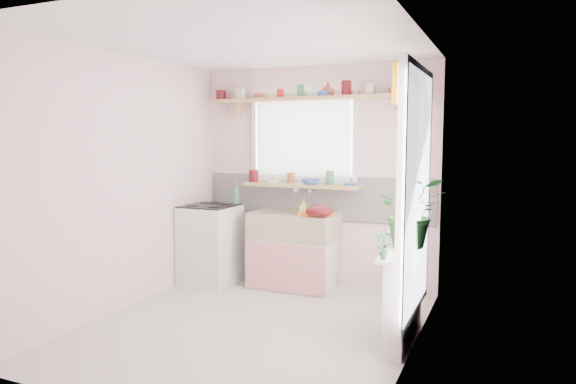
% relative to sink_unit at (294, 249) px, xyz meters
% --- Properties ---
extents(room, '(3.20, 3.20, 3.20)m').
position_rel_sink_unit_xyz_m(room, '(0.81, -0.43, 0.94)').
color(room, silver).
rests_on(room, ground).
extents(sink_unit, '(0.95, 0.65, 1.11)m').
position_rel_sink_unit_xyz_m(sink_unit, '(0.00, 0.00, 0.00)').
color(sink_unit, white).
rests_on(sink_unit, ground).
extents(cooker, '(0.58, 0.58, 0.93)m').
position_rel_sink_unit_xyz_m(cooker, '(-0.95, -0.24, 0.03)').
color(cooker, white).
rests_on(cooker, ground).
extents(radiator_ledge, '(0.22, 0.95, 0.78)m').
position_rel_sink_unit_xyz_m(radiator_ledge, '(1.45, -1.09, -0.03)').
color(radiator_ledge, white).
rests_on(radiator_ledge, ground).
extents(windowsill, '(1.40, 0.22, 0.04)m').
position_rel_sink_unit_xyz_m(windowsill, '(-0.00, 0.19, 0.71)').
color(windowsill, tan).
rests_on(windowsill, room).
extents(pine_shelf, '(2.52, 0.24, 0.04)m').
position_rel_sink_unit_xyz_m(pine_shelf, '(0.15, 0.18, 1.69)').
color(pine_shelf, tan).
rests_on(pine_shelf, room).
extents(shelf_crockery, '(2.47, 0.11, 0.12)m').
position_rel_sink_unit_xyz_m(shelf_crockery, '(0.13, 0.18, 1.76)').
color(shelf_crockery, '#590F14').
rests_on(shelf_crockery, pine_shelf).
extents(sill_crockery, '(1.35, 0.11, 0.12)m').
position_rel_sink_unit_xyz_m(sill_crockery, '(-0.05, 0.19, 0.78)').
color(sill_crockery, '#590F14').
rests_on(sill_crockery, windowsill).
extents(dish_tray, '(0.48, 0.43, 0.04)m').
position_rel_sink_unit_xyz_m(dish_tray, '(0.27, -0.05, 0.44)').
color(dish_tray, orange).
rests_on(dish_tray, sink_unit).
extents(colander, '(0.31, 0.31, 0.13)m').
position_rel_sink_unit_xyz_m(colander, '(0.38, -0.19, 0.48)').
color(colander, '#5B0F11').
rests_on(colander, sink_unit).
extents(jade_plant, '(0.63, 0.57, 0.59)m').
position_rel_sink_unit_xyz_m(jade_plant, '(1.48, -0.98, 0.64)').
color(jade_plant, '#2A692A').
rests_on(jade_plant, radiator_ledge).
extents(fruit_bowl, '(0.40, 0.40, 0.07)m').
position_rel_sink_unit_xyz_m(fruit_bowl, '(1.36, -0.69, 0.38)').
color(fruit_bowl, silver).
rests_on(fruit_bowl, radiator_ledge).
extents(herb_pot, '(0.13, 0.11, 0.21)m').
position_rel_sink_unit_xyz_m(herb_pot, '(1.36, -1.49, 0.45)').
color(herb_pot, '#28652D').
rests_on(herb_pot, radiator_ledge).
extents(soap_bottle_sink, '(0.08, 0.08, 0.18)m').
position_rel_sink_unit_xyz_m(soap_bottle_sink, '(0.20, -0.18, 0.51)').
color(soap_bottle_sink, '#C9CA5A').
rests_on(soap_bottle_sink, sink_unit).
extents(sill_cup, '(0.15, 0.15, 0.10)m').
position_rel_sink_unit_xyz_m(sill_cup, '(-0.31, 0.25, 0.78)').
color(sill_cup, white).
rests_on(sill_cup, windowsill).
extents(sill_bowl, '(0.25, 0.25, 0.06)m').
position_rel_sink_unit_xyz_m(sill_bowl, '(0.15, 0.13, 0.76)').
color(sill_bowl, '#335CA8').
rests_on(sill_bowl, windowsill).
extents(shelf_vase, '(0.20, 0.20, 0.16)m').
position_rel_sink_unit_xyz_m(shelf_vase, '(0.31, 0.24, 1.79)').
color(shelf_vase, '#A13C31').
rests_on(shelf_vase, pine_shelf).
extents(cooker_bottle, '(0.10, 0.10, 0.24)m').
position_rel_sink_unit_xyz_m(cooker_bottle, '(-0.73, -0.02, 0.60)').
color(cooker_bottle, '#3F7E55').
rests_on(cooker_bottle, cooker).
extents(fruit, '(0.20, 0.14, 0.10)m').
position_rel_sink_unit_xyz_m(fruit, '(1.37, -0.69, 0.44)').
color(fruit, orange).
rests_on(fruit, fruit_bowl).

